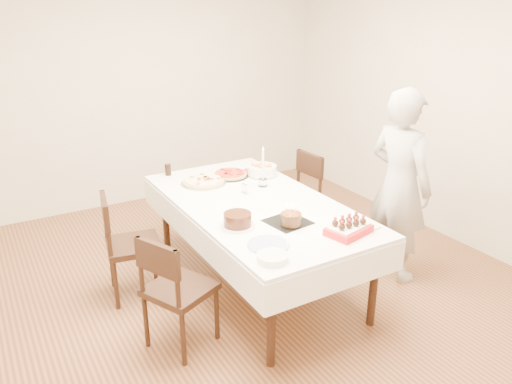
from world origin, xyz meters
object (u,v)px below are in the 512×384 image
taper_candle (263,167)px  cola_glass (168,170)px  chair_left_savory (134,245)px  chair_right_savory (294,199)px  person (399,186)px  chair_left_dessert (180,289)px  dining_table (256,244)px  layer_cake (238,220)px  birthday_cake (291,215)px  strawberry_box (349,228)px  pasta_bowl (262,170)px  pizza_pepperoni (230,174)px  pizza_white (204,182)px

taper_candle → cola_glass: (-0.61, 0.70, -0.13)m
chair_left_savory → taper_candle: 1.27m
chair_right_savory → person: 1.12m
chair_left_dessert → person: size_ratio=0.53×
dining_table → chair_left_dessert: chair_left_dessert is taller
chair_left_savory → layer_cake: size_ratio=3.45×
cola_glass → birthday_cake: bearing=-76.6°
person → strawberry_box: bearing=107.3°
chair_left_savory → person: (2.05, -0.82, 0.38)m
chair_left_dessert → taper_candle: 1.39m
pasta_bowl → layer_cake: 1.14m
dining_table → pizza_pepperoni: 0.78m
dining_table → strawberry_box: strawberry_box is taller
pasta_bowl → strawberry_box: 1.37m
person → birthday_cake: bearing=86.9°
pizza_pepperoni → birthday_cake: (-0.12, -1.17, 0.06)m
birthday_cake → chair_right_savory: bearing=54.2°
person → pizza_pepperoni: person is taller
chair_right_savory → person: size_ratio=0.54×
pizza_white → layer_cake: size_ratio=1.57×
chair_left_savory → birthday_cake: 1.33m
layer_cake → strawberry_box: (0.61, -0.49, -0.01)m
chair_right_savory → pizza_white: bearing=171.7°
chair_left_dessert → strawberry_box: bearing=135.3°
chair_left_dessert → cola_glass: size_ratio=8.15×
chair_left_dessert → strawberry_box: 1.24m
chair_left_dessert → pizza_white: (0.66, 1.02, 0.34)m
chair_left_savory → pizza_white: (0.74, 0.24, 0.33)m
layer_cake → birthday_cake: bearing=-28.2°
pizza_pepperoni → strawberry_box: 1.49m
cola_glass → strawberry_box: cola_glass is taller
pizza_pepperoni → cola_glass: (-0.48, 0.33, 0.03)m
pizza_white → pizza_pepperoni: bearing=10.6°
pizza_white → chair_right_savory: bearing=-4.8°
cola_glass → layer_cake: (0.02, -1.32, -0.00)m
pizza_pepperoni → pasta_bowl: size_ratio=1.22×
layer_cake → birthday_cake: 0.39m
chair_right_savory → person: (0.38, -0.98, 0.38)m
chair_right_savory → chair_left_savory: size_ratio=1.01×
taper_candle → cola_glass: bearing=131.0°
chair_left_savory → person: size_ratio=0.54×
chair_left_savory → cola_glass: bearing=-121.4°
pizza_white → pizza_pepperoni: same height
layer_cake → chair_left_dessert: bearing=-170.2°
chair_left_dessert → pasta_bowl: size_ratio=3.20×
pizza_white → pizza_pepperoni: 0.30m
pasta_bowl → cola_glass: size_ratio=2.54×
pizza_white → taper_candle: bearing=-36.3°
chair_left_savory → taper_candle: taper_candle is taller
pizza_pepperoni → layer_cake: (-0.46, -0.99, 0.03)m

